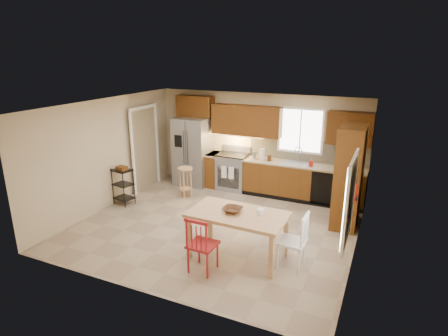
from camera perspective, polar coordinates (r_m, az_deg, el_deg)
The scene contains 33 objects.
floor at distance 7.92m, azimuth -1.23°, elevation -8.76°, with size 5.50×5.50×0.00m, color tan.
ceiling at distance 7.18m, azimuth -1.35°, elevation 9.46°, with size 5.50×5.00×0.02m, color silver.
wall_back at distance 9.68m, azimuth 5.13°, elevation 3.95°, with size 5.50×0.02×2.50m, color #CCB793.
wall_front at distance 5.46m, azimuth -12.80°, elevation -7.30°, with size 5.50×0.02×2.50m, color #CCB793.
wall_left at distance 8.95m, azimuth -17.39°, elevation 2.09°, with size 0.02×5.00×2.50m, color #CCB793.
wall_right at distance 6.79m, azimuth 20.16°, elevation -2.97°, with size 0.02×5.00×2.50m, color #CCB793.
refrigerator at distance 10.11m, azimuth -4.77°, elevation 2.55°, with size 0.92×0.75×1.82m, color gray.
range_stove at distance 9.81m, azimuth 1.36°, elevation -0.61°, with size 0.76×0.63×0.92m, color gray.
base_cabinet_narrow at distance 10.04m, azimuth -1.49°, elevation -0.24°, with size 0.30×0.60×0.90m, color #613611.
base_cabinet_run at distance 9.30m, azimuth 11.89°, elevation -2.08°, with size 2.92×0.60×0.90m, color #613611.
dishwasher at distance 8.94m, azimuth 14.97°, elevation -3.11°, with size 0.60×0.02×0.78m, color black.
backsplash at distance 9.36m, azimuth 12.56°, elevation 2.65°, with size 2.92×0.03×0.55m, color #C3B692.
upper_over_fridge at distance 10.05m, azimuth -4.38°, elevation 9.39°, with size 1.00×0.35×0.55m, color #562E0E.
upper_left_block at distance 9.49m, azimuth 3.44°, elevation 7.26°, with size 1.80×0.35×0.75m, color #562E0E.
upper_right_block at distance 8.92m, azimuth 18.66°, elevation 5.73°, with size 1.00×0.35×0.75m, color #562E0E.
window_back at distance 9.29m, azimuth 11.60°, elevation 5.61°, with size 1.12×0.04×1.12m, color white.
sink at distance 9.21m, azimuth 10.90°, elevation 0.48°, with size 0.62×0.46×0.16m, color gray.
undercab_glow at distance 9.65m, azimuth 1.67°, elevation 5.07°, with size 1.60×0.30×0.01m, color #FFBF66.
soap_bottle at distance 9.01m, azimuth 13.14°, elevation 0.85°, with size 0.09×0.09×0.19m, color red.
paper_towel at distance 9.34m, azimuth 5.83°, elevation 2.09°, with size 0.12×0.12×0.28m, color white.
canister_steel at distance 9.41m, azimuth 4.67°, elevation 1.93°, with size 0.11×0.11×0.18m, color gray.
canister_wood at distance 9.27m, azimuth 6.92°, elevation 1.49°, with size 0.10×0.10×0.14m, color #512B15.
pantry at distance 8.01m, azimuth 18.50°, elevation -1.27°, with size 0.50×0.95×2.10m, color #613611.
fire_extinguisher at distance 6.99m, azimuth 19.17°, elevation -3.61°, with size 0.12×0.12×0.36m, color red.
window_right at distance 5.65m, azimuth 18.64°, elevation -4.73°, with size 0.04×1.02×1.32m, color white.
doorway at distance 9.92m, azimuth -12.02°, elevation 2.77°, with size 0.04×0.95×2.10m, color #8C7A59.
dining_table at distance 6.66m, azimuth 2.10°, elevation -10.20°, with size 1.67×0.94×0.82m, color tan, non-canonical shape.
chair_red at distance 6.23m, azimuth -3.26°, elevation -11.41°, with size 0.46×0.46×0.98m, color maroon, non-canonical shape.
chair_white at distance 6.41m, azimuth 10.31°, elevation -10.82°, with size 0.46×0.46×0.98m, color white, non-canonical shape.
table_bowl at distance 6.51m, azimuth 1.28°, elevation -6.77°, with size 0.34×0.34×0.08m, color #512B15.
table_jar at distance 6.44m, azimuth 5.53°, elevation -6.84°, with size 0.13×0.13×0.15m, color white.
bar_stool at distance 9.34m, azimuth -5.89°, elevation -2.17°, with size 0.37×0.37×0.75m, color tan, non-canonical shape.
utility_cart at distance 9.14m, azimuth -15.08°, elevation -2.69°, with size 0.44×0.34×0.89m, color black, non-canonical shape.
Camera 1 is at (3.08, -6.40, 3.49)m, focal length 30.00 mm.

